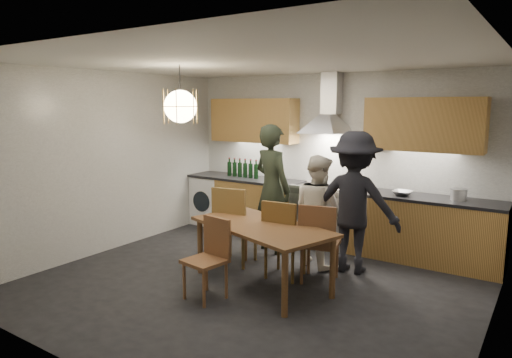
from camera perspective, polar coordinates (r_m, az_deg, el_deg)
The scene contains 17 objects.
ground at distance 5.61m, azimuth -0.41°, elevation -12.96°, with size 5.00×5.00×0.00m, color black.
room_shell at distance 5.21m, azimuth -0.44°, elevation 4.70°, with size 5.02×4.52×2.61m.
counter_run at distance 7.08m, azimuth 8.62°, elevation -4.47°, with size 5.00×0.62×0.90m.
range_stove at distance 7.09m, azimuth 8.43°, elevation -4.52°, with size 0.90×0.60×0.92m.
wall_fixtures at distance 7.00m, azimuth 9.14°, elevation 7.13°, with size 4.30×0.54×1.10m.
pendant_lamp at distance 5.74m, azimuth -9.42°, elevation 8.94°, with size 0.43×0.43×0.70m.
dining_table at distance 5.38m, azimuth 0.72°, elevation -6.63°, with size 1.92×1.35×0.73m.
chair_back_left at distance 6.05m, azimuth -2.91°, elevation -5.24°, with size 0.55×0.55×1.06m.
chair_back_mid at distance 5.59m, azimuth 3.32°, elevation -6.93°, with size 0.48×0.48×0.98m.
chair_back_right at distance 5.48m, azimuth 7.83°, elevation -7.38°, with size 0.53×0.53×0.98m.
chair_front at distance 5.12m, azimuth -5.72°, elevation -9.12°, with size 0.46×0.46×0.89m.
person_left at distance 6.57m, azimuth 2.05°, elevation -1.21°, with size 0.68×0.44×1.85m, color black.
person_mid at distance 6.10m, azimuth 7.75°, elevation -3.90°, with size 0.72×0.56×1.48m, color silver.
person_right at distance 5.90m, azimuth 12.16°, elevation -2.88°, with size 1.16×0.67×1.80m, color black.
mixing_bowl at distance 6.52m, azimuth 17.83°, elevation -1.68°, with size 0.27×0.27×0.07m, color silver.
stock_pot at distance 6.45m, azimuth 24.00°, elevation -1.81°, with size 0.20×0.20×0.14m, color silver.
wine_bottles at distance 7.76m, azimuth -1.70°, elevation 1.39°, with size 0.63×0.07×0.31m.
Camera 1 is at (2.91, -4.30, 2.13)m, focal length 32.00 mm.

